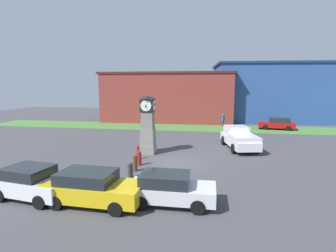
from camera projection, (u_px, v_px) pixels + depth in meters
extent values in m
plane|color=#424247|center=(175.00, 162.00, 18.91)|extent=(86.66, 86.66, 0.00)
cube|color=gray|center=(148.00, 149.00, 21.32)|extent=(1.17, 1.17, 0.68)
cube|color=gray|center=(148.00, 141.00, 21.21)|extent=(1.10, 1.10, 0.68)
cube|color=gray|center=(148.00, 133.00, 21.11)|extent=(1.04, 1.04, 0.68)
cube|color=gray|center=(148.00, 124.00, 21.01)|extent=(0.97, 0.97, 0.68)
cube|color=slate|center=(148.00, 116.00, 20.90)|extent=(0.90, 0.90, 0.68)
cube|color=black|center=(148.00, 105.00, 20.78)|extent=(1.04, 1.04, 1.00)
cylinder|color=white|center=(149.00, 105.00, 21.30)|extent=(0.85, 0.04, 0.85)
cube|color=black|center=(149.00, 105.00, 21.33)|extent=(0.06, 0.16, 0.16)
cube|color=black|center=(149.00, 105.00, 21.33)|extent=(0.04, 0.19, 0.30)
cylinder|color=white|center=(146.00, 106.00, 20.25)|extent=(0.85, 0.04, 0.85)
cube|color=black|center=(146.00, 106.00, 20.22)|extent=(0.06, 0.08, 0.20)
cube|color=black|center=(146.00, 106.00, 20.22)|extent=(0.04, 0.28, 0.23)
cylinder|color=white|center=(154.00, 105.00, 20.69)|extent=(0.04, 0.85, 0.85)
cube|color=black|center=(155.00, 105.00, 20.68)|extent=(0.19, 0.06, 0.13)
cube|color=black|center=(155.00, 105.00, 20.68)|extent=(0.13, 0.04, 0.32)
cylinder|color=white|center=(141.00, 105.00, 20.86)|extent=(0.04, 0.85, 0.85)
cube|color=black|center=(141.00, 105.00, 20.87)|extent=(0.09, 0.06, 0.19)
cube|color=black|center=(141.00, 105.00, 20.87)|extent=(0.32, 0.04, 0.10)
pyramid|color=black|center=(147.00, 97.00, 20.68)|extent=(1.09, 1.09, 0.26)
cylinder|color=#333338|center=(130.00, 172.00, 15.54)|extent=(0.31, 0.31, 0.78)
sphere|color=#333338|center=(130.00, 165.00, 15.47)|extent=(0.28, 0.28, 0.28)
cylinder|color=brown|center=(135.00, 164.00, 16.84)|extent=(0.30, 0.30, 0.92)
sphere|color=brown|center=(135.00, 156.00, 16.76)|extent=(0.27, 0.27, 0.27)
cylinder|color=maroon|center=(139.00, 159.00, 18.06)|extent=(0.30, 0.30, 0.86)
sphere|color=maroon|center=(139.00, 153.00, 17.99)|extent=(0.27, 0.27, 0.27)
cylinder|color=maroon|center=(138.00, 153.00, 19.50)|extent=(0.21, 0.21, 0.93)
sphere|color=maroon|center=(138.00, 147.00, 19.43)|extent=(0.19, 0.19, 0.19)
cube|color=silver|center=(34.00, 185.00, 12.79)|extent=(4.05, 2.42, 0.75)
cube|color=#1E2328|center=(28.00, 172.00, 12.78)|extent=(2.33, 2.02, 0.52)
cylinder|color=black|center=(67.00, 188.00, 13.31)|extent=(0.67, 0.31, 0.64)
cylinder|color=black|center=(40.00, 202.00, 11.64)|extent=(0.67, 0.31, 0.64)
cylinder|color=black|center=(30.00, 182.00, 14.03)|extent=(0.67, 0.31, 0.64)
cylinder|color=black|center=(0.00, 195.00, 12.36)|extent=(0.67, 0.31, 0.64)
cube|color=gold|center=(94.00, 190.00, 12.11)|extent=(4.62, 2.09, 0.76)
cube|color=#1E2328|center=(87.00, 177.00, 12.08)|extent=(2.57, 1.86, 0.53)
cylinder|color=black|center=(130.00, 192.00, 12.76)|extent=(0.65, 0.24, 0.64)
cylinder|color=black|center=(115.00, 209.00, 11.00)|extent=(0.65, 0.24, 0.64)
cylinder|color=black|center=(78.00, 187.00, 13.32)|extent=(0.65, 0.24, 0.64)
cylinder|color=black|center=(55.00, 203.00, 11.56)|extent=(0.65, 0.24, 0.64)
cube|color=silver|center=(172.00, 192.00, 12.10)|extent=(4.04, 1.74, 0.65)
cube|color=#1E2328|center=(165.00, 179.00, 12.05)|extent=(2.22, 1.59, 0.54)
cylinder|color=black|center=(199.00, 192.00, 12.74)|extent=(0.64, 0.22, 0.64)
cylinder|color=black|center=(198.00, 207.00, 11.15)|extent=(0.64, 0.22, 0.64)
cylinder|color=black|center=(149.00, 189.00, 13.13)|extent=(0.64, 0.22, 0.64)
cylinder|color=black|center=(141.00, 203.00, 11.54)|extent=(0.64, 0.22, 0.64)
cube|color=#A51111|center=(276.00, 125.00, 32.85)|extent=(4.48, 2.33, 0.68)
cube|color=#1E2328|center=(279.00, 120.00, 32.66)|extent=(2.55, 1.92, 0.59)
cylinder|color=black|center=(265.00, 127.00, 32.51)|extent=(0.66, 0.31, 0.64)
cylinder|color=black|center=(264.00, 126.00, 34.07)|extent=(0.66, 0.31, 0.64)
cylinder|color=black|center=(288.00, 128.00, 31.72)|extent=(0.66, 0.31, 0.64)
cylinder|color=black|center=(287.00, 126.00, 33.28)|extent=(0.66, 0.31, 0.64)
cube|color=silver|center=(239.00, 141.00, 22.81)|extent=(3.06, 5.70, 0.70)
cube|color=silver|center=(236.00, 130.00, 23.63)|extent=(2.23, 2.24, 0.80)
cube|color=silver|center=(243.00, 137.00, 21.67)|extent=(2.55, 3.32, 0.36)
cylinder|color=black|center=(224.00, 140.00, 24.42)|extent=(0.44, 0.84, 0.80)
cylinder|color=black|center=(243.00, 140.00, 24.50)|extent=(0.44, 0.84, 0.80)
cylinder|color=black|center=(234.00, 149.00, 21.22)|extent=(0.44, 0.84, 0.80)
cylinder|color=black|center=(257.00, 148.00, 21.30)|extent=(0.44, 0.84, 0.80)
cylinder|color=#3F3F47|center=(223.00, 124.00, 34.95)|extent=(0.14, 0.14, 0.88)
cylinder|color=#3F3F47|center=(223.00, 124.00, 34.82)|extent=(0.14, 0.14, 0.88)
cube|color=#264CA5|center=(223.00, 118.00, 34.77)|extent=(0.43, 0.46, 0.66)
sphere|color=#8C664C|center=(223.00, 115.00, 34.70)|extent=(0.24, 0.24, 0.24)
cube|color=maroon|center=(168.00, 98.00, 40.95)|extent=(19.43, 8.68, 7.13)
cube|color=#4F1E1B|center=(168.00, 74.00, 40.39)|extent=(20.01, 8.94, 0.30)
cube|color=#2D5193|center=(271.00, 93.00, 41.90)|extent=(18.14, 12.72, 8.54)
cube|color=navy|center=(272.00, 65.00, 41.22)|extent=(18.68, 13.10, 0.30)
cube|color=#477A38|center=(177.00, 127.00, 34.73)|extent=(52.00, 6.00, 0.04)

